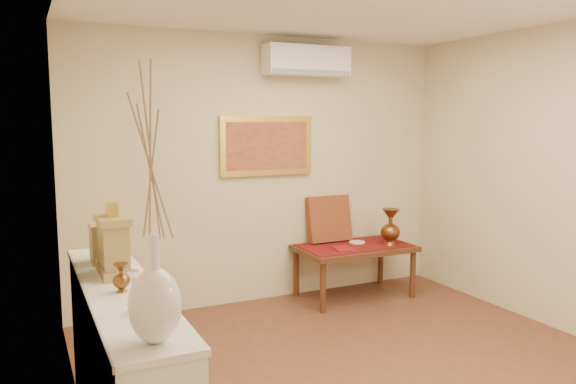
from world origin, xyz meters
TOP-DOWN VIEW (x-y plane):
  - wall_back at (0.00, 2.25)m, footprint 4.00×0.02m
  - wall_left at (-2.00, 0.00)m, footprint 0.02×4.50m
  - white_vase at (-1.82, -0.85)m, footprint 0.21×0.21m
  - candlestick at (-1.83, -0.47)m, footprint 0.10×0.10m
  - brass_urn_small at (-1.83, -0.11)m, footprint 0.09×0.09m
  - table_cloth at (0.85, 1.88)m, footprint 1.14×0.59m
  - brass_urn_tall at (1.20, 1.74)m, footprint 0.21×0.21m
  - plate at (0.94, 1.97)m, footprint 0.17×0.17m
  - menu at (0.65, 1.78)m, footprint 0.22×0.28m
  - cushion at (0.70, 2.16)m, footprint 0.49×0.20m
  - display_ledge at (-1.82, 0.00)m, footprint 0.37×2.02m
  - mantel_clock at (-1.81, 0.25)m, footprint 0.17×0.36m
  - wooden_chest at (-1.82, 0.57)m, footprint 0.16×0.21m
  - low_table at (0.85, 1.88)m, footprint 1.20×0.70m
  - painting at (0.00, 2.22)m, footprint 1.00×0.06m
  - ac_unit at (0.40, 2.12)m, footprint 0.90×0.25m

SIDE VIEW (x-z plane):
  - low_table at x=0.85m, z-range 0.21..0.76m
  - display_ledge at x=-1.82m, z-range 0.00..0.98m
  - table_cloth at x=0.85m, z-range 0.55..0.56m
  - plate at x=0.94m, z-range 0.56..0.57m
  - menu at x=0.65m, z-range 0.56..0.57m
  - brass_urn_tall at x=1.20m, z-range 0.56..1.02m
  - cushion at x=0.70m, z-range 0.55..1.06m
  - brass_urn_small at x=-1.83m, z-range 0.98..1.18m
  - candlestick at x=-1.83m, z-range 0.98..1.18m
  - wooden_chest at x=-1.82m, z-range 0.98..1.22m
  - mantel_clock at x=-1.81m, z-range 0.95..1.36m
  - wall_back at x=0.00m, z-range 0.00..2.70m
  - wall_left at x=-2.00m, z-range 0.00..2.70m
  - white_vase at x=-1.82m, z-range 0.98..2.09m
  - painting at x=0.00m, z-range 1.30..1.90m
  - ac_unit at x=0.40m, z-range 2.30..2.60m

